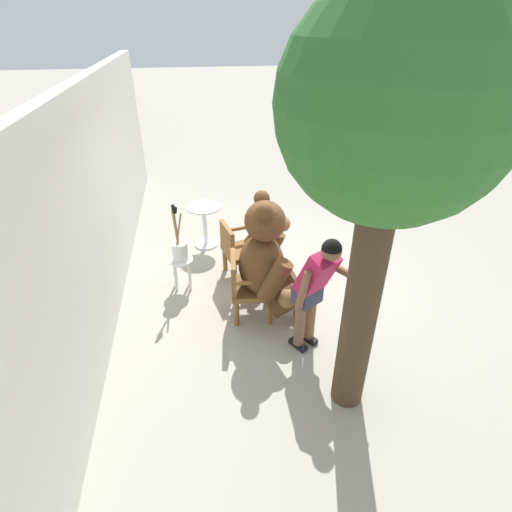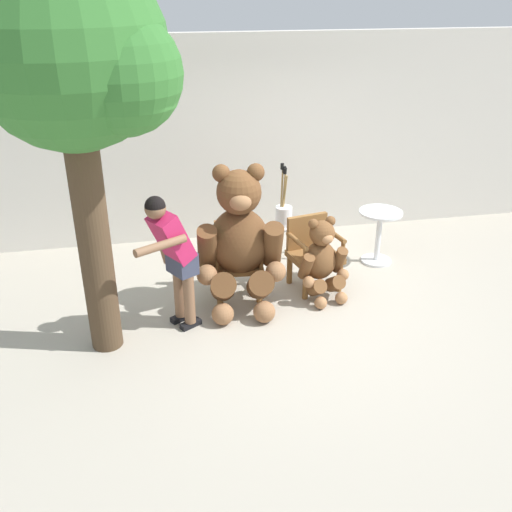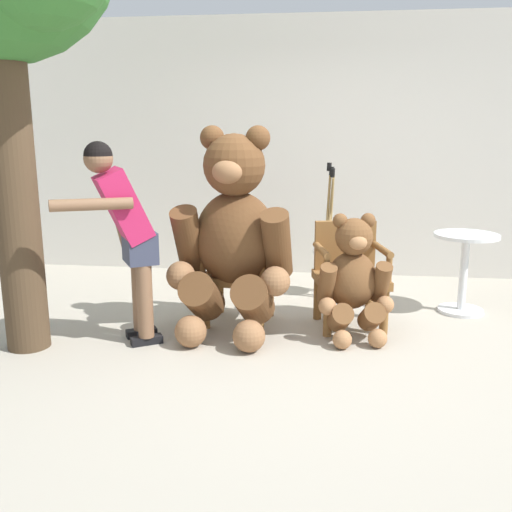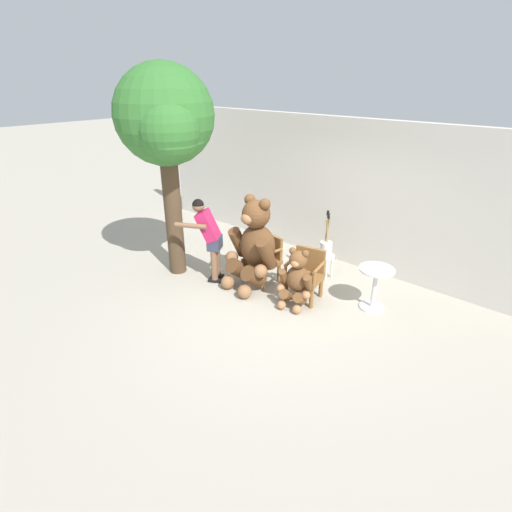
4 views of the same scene
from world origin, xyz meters
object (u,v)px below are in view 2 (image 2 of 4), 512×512
wooden_chair_left (238,257)px  teddy_bear_small (322,259)px  wooden_chair_right (313,251)px  white_stool (283,232)px  person_visitor (173,251)px  patio_tree (78,63)px  round_side_table (379,231)px  brush_bucket (284,213)px  teddy_bear_large (240,240)px

wooden_chair_left → teddy_bear_small: (0.94, -0.29, 0.02)m
wooden_chair_right → teddy_bear_small: bearing=-85.3°
wooden_chair_left → teddy_bear_small: 0.99m
teddy_bear_small → white_stool: bearing=99.1°
wooden_chair_right → person_visitor: person_visitor is taller
wooden_chair_right → white_stool: wooden_chair_right is taller
patio_tree → teddy_bear_small: bearing=13.6°
round_side_table → brush_bucket: bearing=161.8°
round_side_table → patio_tree: bearing=-158.8°
teddy_bear_large → patio_tree: bearing=-157.2°
wooden_chair_right → white_stool: 0.86m
wooden_chair_left → brush_bucket: brush_bucket is taller
wooden_chair_left → person_visitor: person_visitor is taller
wooden_chair_right → brush_bucket: brush_bucket is taller
wooden_chair_right → white_stool: size_ratio=1.87×
wooden_chair_left → brush_bucket: 1.14m
teddy_bear_large → brush_bucket: (0.77, 1.11, -0.18)m
teddy_bear_small → person_visitor: person_visitor is taller
wooden_chair_left → teddy_bear_large: size_ratio=0.52×
wooden_chair_right → round_side_table: wooden_chair_right is taller
wooden_chair_right → person_visitor: (-1.68, -0.64, 0.45)m
brush_bucket → person_visitor: bearing=-135.9°
person_visitor → white_stool: 2.20m
teddy_bear_large → person_visitor: 0.84m
teddy_bear_small → round_side_table: teddy_bear_small is taller
brush_bucket → round_side_table: brush_bucket is taller
teddy_bear_large → white_stool: bearing=55.0°
wooden_chair_left → teddy_bear_large: bearing=-93.0°
wooden_chair_right → wooden_chair_left: bearing=179.9°
white_stool → patio_tree: patio_tree is taller
patio_tree → teddy_bear_large: bearing=22.8°
teddy_bear_large → round_side_table: teddy_bear_large is taller
brush_bucket → round_side_table: 1.26m
wooden_chair_right → round_side_table: bearing=23.5°
person_visitor → white_stool: size_ratio=3.35×
wooden_chair_right → teddy_bear_small: teddy_bear_small is taller
wooden_chair_left → wooden_chair_right: (0.92, -0.00, 0.00)m
white_stool → patio_tree: bearing=-142.2°
person_visitor → round_side_table: bearing=21.8°
round_side_table → patio_tree: (-3.38, -1.32, 2.34)m
teddy_bear_large → teddy_bear_small: size_ratio=1.67×
teddy_bear_small → teddy_bear_large: bearing=178.6°
brush_bucket → teddy_bear_large: bearing=-124.9°
teddy_bear_small → white_stool: teddy_bear_small is taller
white_stool → brush_bucket: size_ratio=0.54×
round_side_table → patio_tree: size_ratio=0.19×
teddy_bear_large → person_visitor: teddy_bear_large is taller
white_stool → wooden_chair_left: bearing=-132.2°
wooden_chair_left → patio_tree: (-1.44, -0.87, 2.33)m
white_stool → patio_tree: (-2.20, -1.71, 2.43)m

